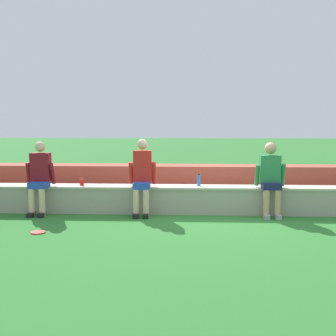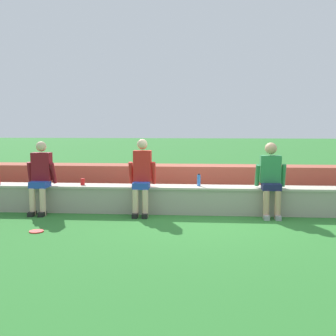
# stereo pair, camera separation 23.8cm
# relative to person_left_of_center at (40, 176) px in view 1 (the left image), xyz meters

# --- Properties ---
(ground_plane) EXTENTS (80.00, 80.00, 0.00)m
(ground_plane) POSITION_rel_person_left_of_center_xyz_m (3.21, 0.04, -0.73)
(ground_plane) COLOR #2D752D
(stone_seating_wall) EXTENTS (9.96, 0.49, 0.52)m
(stone_seating_wall) POSITION_rel_person_left_of_center_xyz_m (3.21, 0.27, -0.45)
(stone_seating_wall) COLOR #A8A08E
(stone_seating_wall) RESTS_ON ground
(brick_bleachers) EXTENTS (11.06, 1.38, 0.77)m
(brick_bleachers) POSITION_rel_person_left_of_center_xyz_m (3.21, 1.55, -0.41)
(brick_bleachers) COLOR #99422E
(brick_bleachers) RESTS_ON ground
(person_left_of_center) EXTENTS (0.54, 0.51, 1.37)m
(person_left_of_center) POSITION_rel_person_left_of_center_xyz_m (0.00, 0.00, 0.00)
(person_left_of_center) COLOR beige
(person_left_of_center) RESTS_ON ground
(person_center) EXTENTS (0.51, 0.56, 1.42)m
(person_center) POSITION_rel_person_left_of_center_xyz_m (1.93, 0.04, 0.02)
(person_center) COLOR beige
(person_center) RESTS_ON ground
(person_right_of_center) EXTENTS (0.55, 0.53, 1.37)m
(person_right_of_center) POSITION_rel_person_left_of_center_xyz_m (4.30, 0.05, 0.01)
(person_right_of_center) COLOR tan
(person_right_of_center) RESTS_ON ground
(water_bottle_near_left) EXTENTS (0.07, 0.07, 0.24)m
(water_bottle_near_left) POSITION_rel_person_left_of_center_xyz_m (2.99, 0.31, -0.10)
(water_bottle_near_left) COLOR blue
(water_bottle_near_left) RESTS_ON stone_seating_wall
(plastic_cup_middle) EXTENTS (0.08, 0.08, 0.12)m
(plastic_cup_middle) POSITION_rel_person_left_of_center_xyz_m (0.73, 0.26, -0.15)
(plastic_cup_middle) COLOR red
(plastic_cup_middle) RESTS_ON stone_seating_wall
(frisbee) EXTENTS (0.23, 0.23, 0.02)m
(frisbee) POSITION_rel_person_left_of_center_xyz_m (0.43, -1.34, -0.72)
(frisbee) COLOR red
(frisbee) RESTS_ON ground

